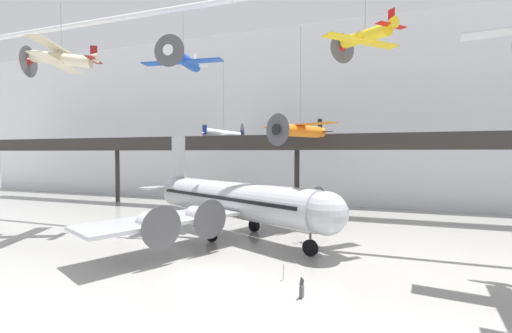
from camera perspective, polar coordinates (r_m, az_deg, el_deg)
name	(u,v)px	position (r m, az deg, el deg)	size (l,w,h in m)	color
ground_plane	(212,276)	(24.01, -7.35, -17.64)	(260.00, 260.00, 0.00)	#9E9B96
hangar_back_wall	(310,116)	(56.24, 8.98, 8.35)	(140.00, 3.00, 28.21)	silver
mezzanine_walkway	(295,148)	(45.78, 6.57, 3.15)	(110.00, 3.20, 10.53)	#2D2B28
airliner_silver_main	(232,200)	(33.80, -4.09, -5.57)	(24.00, 28.21, 10.17)	#B7BABF
suspended_plane_yellow_lowwing	(365,37)	(32.22, 17.70, 19.91)	(6.51, 6.54, 6.33)	yellow
suspended_plane_orange_highwing	(300,130)	(39.57, 7.40, 5.98)	(9.32, 8.35, 13.53)	orange
suspended_plane_white_twin	(224,134)	(52.27, -5.42, 5.43)	(6.63, 7.19, 12.50)	silver
suspended_plane_cream_biplane	(62,59)	(39.90, -29.68, 15.33)	(7.18, 8.25, 7.21)	beige
suspended_plane_blue_trainer	(183,60)	(38.61, -12.01, 17.01)	(8.87, 7.26, 6.27)	#1E4CAD
stanchion_barrier	(283,275)	(23.04, 4.58, -17.64)	(0.36, 0.36, 1.08)	#B2B5BA
info_sign_pedestal	(302,290)	(20.63, 7.63, -19.72)	(0.20, 0.78, 1.24)	#4C4C51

